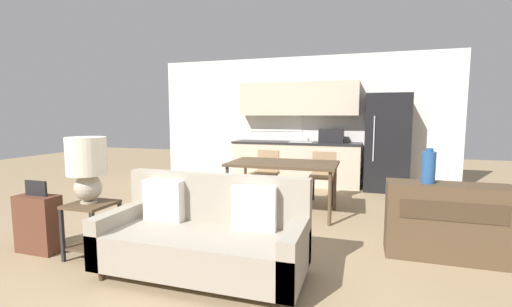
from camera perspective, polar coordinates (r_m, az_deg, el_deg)
The scene contains 13 objects.
ground_plane at distance 3.42m, azimuth -7.98°, elevation -18.79°, with size 20.00×20.00×0.00m, color #9E8460.
wall_back at distance 7.55m, azimuth 7.13°, elevation 5.58°, with size 6.40×0.07×2.70m.
kitchen_counter at distance 7.27m, azimuth 6.84°, elevation 1.53°, with size 2.66×0.65×2.15m.
refrigerator at distance 7.05m, azimuth 20.90°, elevation 1.71°, with size 0.81×0.75×1.86m.
dining_table at distance 5.06m, azimuth 4.50°, elevation -2.17°, with size 1.57×0.90×0.77m.
couch at distance 3.26m, azimuth -8.38°, elevation -13.54°, with size 1.85×0.80×0.89m.
side_table at distance 3.94m, azimuth -25.68°, elevation -10.12°, with size 0.42×0.42×0.57m.
table_lamp at distance 3.85m, azimuth -26.36°, elevation -1.62°, with size 0.39×0.39×0.67m.
credenza at distance 4.02m, azimuth 29.25°, elevation -9.85°, with size 1.17×0.40×0.77m.
vase at distance 3.88m, azimuth 26.81°, elevation -2.00°, with size 0.13×0.13×0.36m.
dining_chair_far_right at distance 5.81m, azimuth 11.16°, elevation -3.31°, with size 0.43×0.43×0.84m.
dining_chair_far_left at distance 5.99m, azimuth 1.61°, elevation -2.90°, with size 0.46×0.46×0.84m.
suitcase at distance 4.37m, azimuth -32.50°, elevation -9.77°, with size 0.46×0.22×0.77m.
Camera 1 is at (1.35, -2.79, 1.45)m, focal length 24.00 mm.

